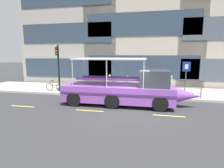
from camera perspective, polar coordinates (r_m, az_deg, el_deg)
The scene contains 12 objects.
ground_plane at distance 11.79m, azimuth 5.24°, elevation -8.07°, with size 120.00×120.00×0.00m, color #333335.
sidewalk at distance 17.18m, azimuth 7.38°, elevation -2.27°, with size 32.00×4.80×0.18m, color #A8A59E.
curb_edge at distance 14.75m, azimuth 6.63°, elevation -4.17°, with size 32.00×0.18×0.18m, color #B2ADA3.
lane_centreline at distance 11.14m, azimuth 4.83°, elevation -9.10°, with size 25.80×0.12×0.01m.
curb_guardrail at distance 15.00m, azimuth 4.69°, elevation -1.38°, with size 11.47×0.09×0.83m.
traffic_light_pole at distance 16.87m, azimuth -16.57°, elevation 6.16°, with size 0.24×0.46×4.16m.
parking_sign at distance 15.64m, azimuth 22.23°, elevation 3.24°, with size 0.60×0.12×2.75m.
leaned_bicycle at distance 17.55m, azimuth -17.58°, elevation -0.83°, with size 1.74×0.46×0.96m.
duck_tour_boat at distance 12.74m, azimuth 4.36°, elevation -1.79°, with size 9.49×2.60×3.26m.
pedestrian_near_bow at distance 15.66m, azimuth 17.99°, elevation 0.19°, with size 0.33×0.37×1.62m.
pedestrian_mid_left at distance 15.72m, azimuth 4.81°, elevation 0.44°, with size 0.43×0.22×1.52m.
pedestrian_mid_right at distance 16.46m, azimuth -0.74°, elevation 0.86°, with size 0.44×0.21×1.52m.
Camera 1 is at (1.23, -11.19, 3.52)m, focal length 29.10 mm.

